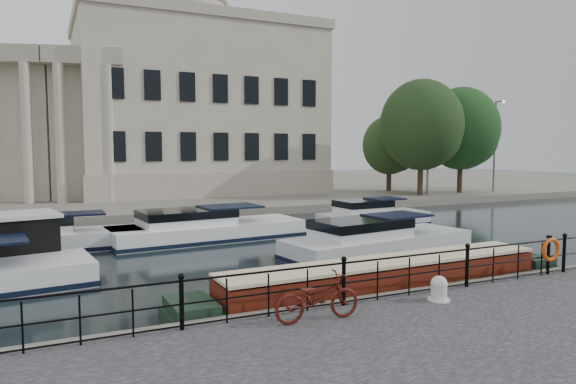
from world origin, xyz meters
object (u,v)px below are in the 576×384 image
object	(u,v)px
harbour_hut	(22,246)
life_ring_post	(551,250)
mooring_bollard	(439,289)
narrowboat	(388,287)
bicycle	(317,297)

from	to	relation	value
harbour_hut	life_ring_post	bearing A→B (deg)	-44.96
mooring_bollard	narrowboat	xyz separation A→B (m)	(-0.01, 2.10, -0.48)
bicycle	harbour_hut	xyz separation A→B (m)	(-6.22, 10.48, -0.13)
mooring_bollard	harbour_hut	xyz separation A→B (m)	(-9.74, 10.44, 0.11)
life_ring_post	narrowboat	distance (m)	5.23
bicycle	harbour_hut	distance (m)	12.19
mooring_bollard	narrowboat	size ratio (longest dim) A/B	0.05
narrowboat	bicycle	bearing A→B (deg)	-149.88
mooring_bollard	narrowboat	world-z (taller)	narrowboat
bicycle	narrowboat	world-z (taller)	bicycle
life_ring_post	harbour_hut	world-z (taller)	harbour_hut
narrowboat	harbour_hut	world-z (taller)	harbour_hut
mooring_bollard	harbour_hut	distance (m)	14.28
life_ring_post	harbour_hut	xyz separation A→B (m)	(-14.66, 9.81, -0.35)
harbour_hut	bicycle	bearing A→B (deg)	-70.49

